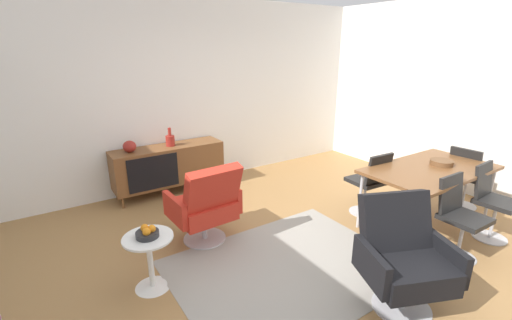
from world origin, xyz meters
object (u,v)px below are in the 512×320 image
at_px(dining_chair_back_left, 370,181).
at_px(dining_chair_far_end, 466,175).
at_px(lounge_chair_red, 206,204).
at_px(sideboard, 169,165).
at_px(armchair_black_shell, 404,256).
at_px(dining_table, 430,171).
at_px(side_table_round, 150,256).
at_px(vase_cobalt, 170,140).
at_px(wooden_bowl_on_table, 442,163).
at_px(vase_sculptural_dark, 129,146).
at_px(fruit_bowl, 147,233).
at_px(dining_chair_front_left, 459,214).
at_px(dining_chair_front_right, 492,199).

bearing_deg(dining_chair_back_left, dining_chair_far_end, -24.41).
bearing_deg(lounge_chair_red, sideboard, 84.53).
bearing_deg(armchair_black_shell, dining_table, 25.24).
distance_m(dining_chair_far_end, side_table_round, 4.10).
xyz_separation_m(vase_cobalt, wooden_bowl_on_table, (2.40, -2.68, -0.04)).
bearing_deg(vase_cobalt, vase_sculptural_dark, 180.00).
height_order(wooden_bowl_on_table, dining_chair_back_left, dining_chair_back_left).
xyz_separation_m(lounge_chair_red, armchair_black_shell, (0.93, -1.79, 0.00)).
height_order(dining_chair_far_end, fruit_bowl, dining_chair_far_end).
xyz_separation_m(wooden_bowl_on_table, dining_chair_back_left, (-0.56, 0.57, -0.30)).
bearing_deg(lounge_chair_red, dining_chair_front_left, -39.06).
bearing_deg(dining_chair_far_end, vase_sculptural_dark, 143.80).
height_order(wooden_bowl_on_table, fruit_bowl, wooden_bowl_on_table).
bearing_deg(dining_chair_far_end, vase_cobalt, 139.01).
xyz_separation_m(dining_chair_back_left, dining_chair_front_left, (0.00, -1.12, 0.00)).
xyz_separation_m(wooden_bowl_on_table, dining_chair_front_right, (0.14, -0.55, -0.30)).
height_order(vase_sculptural_dark, dining_chair_front_left, vase_sculptural_dark).
xyz_separation_m(dining_chair_far_end, armchair_black_shell, (-2.36, -0.69, -0.00)).
bearing_deg(dining_chair_back_left, vase_cobalt, 131.02).
bearing_deg(wooden_bowl_on_table, fruit_bowl, 168.63).
bearing_deg(vase_cobalt, dining_table, -50.64).
xyz_separation_m(side_table_round, fruit_bowl, (0.00, -0.00, 0.24)).
xyz_separation_m(sideboard, wooden_bowl_on_table, (2.45, -2.68, 0.33)).
distance_m(wooden_bowl_on_table, armchair_black_shell, 1.83).
bearing_deg(sideboard, armchair_black_shell, -77.00).
bearing_deg(dining_chair_far_end, dining_chair_front_left, -155.89).
distance_m(sideboard, dining_chair_far_end, 4.12).
relative_size(dining_chair_front_left, fruit_bowl, 4.28).
xyz_separation_m(dining_table, dining_chair_back_left, (-0.35, 0.56, -0.23)).
height_order(dining_chair_back_left, lounge_chair_red, lounge_chair_red).
bearing_deg(wooden_bowl_on_table, dining_chair_back_left, 134.76).
xyz_separation_m(vase_cobalt, dining_chair_back_left, (1.84, -2.11, -0.34)).
distance_m(vase_cobalt, dining_chair_front_right, 4.12).
xyz_separation_m(dining_chair_back_left, fruit_bowl, (-2.80, 0.11, 0.09)).
bearing_deg(dining_chair_front_left, dining_chair_front_right, -0.01).
height_order(lounge_chair_red, side_table_round, lounge_chair_red).
distance_m(sideboard, dining_table, 3.50).
xyz_separation_m(vase_cobalt, lounge_chair_red, (-0.20, -1.57, -0.34)).
height_order(dining_chair_front_left, armchair_black_shell, armchair_black_shell).
xyz_separation_m(dining_chair_far_end, dining_chair_back_left, (-1.24, 0.56, 0.00)).
xyz_separation_m(vase_cobalt, armchair_black_shell, (0.72, -3.36, -0.34)).
bearing_deg(vase_cobalt, dining_chair_front_right, -51.85).
bearing_deg(sideboard, lounge_chair_red, -95.47).
bearing_deg(fruit_bowl, dining_chair_front_right, -19.34).
bearing_deg(vase_sculptural_dark, side_table_round, -100.94).
height_order(wooden_bowl_on_table, dining_chair_front_right, dining_chair_front_right).
bearing_deg(dining_chair_far_end, dining_chair_front_right, -134.40).
relative_size(sideboard, armchair_black_shell, 1.69).
distance_m(vase_cobalt, lounge_chair_red, 1.62).
bearing_deg(vase_cobalt, sideboard, -177.91).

